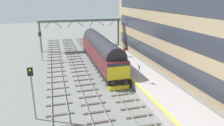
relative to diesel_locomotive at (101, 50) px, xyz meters
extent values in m
plane|color=slate|center=(0.00, -5.97, -2.48)|extent=(140.00, 140.00, 0.00)
cube|color=gray|center=(-0.72, -5.97, -2.41)|extent=(0.07, 60.00, 0.15)
cube|color=gray|center=(0.72, -5.97, -2.41)|extent=(0.07, 60.00, 0.15)
cube|color=#454437|center=(0.00, -16.74, -2.44)|extent=(2.50, 0.26, 0.09)
cube|color=#454437|center=(0.00, -15.21, -2.44)|extent=(2.50, 0.26, 0.09)
cube|color=#454437|center=(0.00, -13.67, -2.44)|extent=(2.50, 0.26, 0.09)
cube|color=#454437|center=(0.00, -12.13, -2.44)|extent=(2.50, 0.26, 0.09)
cube|color=#454437|center=(0.00, -10.59, -2.44)|extent=(2.50, 0.26, 0.09)
cube|color=#454437|center=(0.00, -9.05, -2.44)|extent=(2.50, 0.26, 0.09)
cube|color=#454437|center=(0.00, -7.51, -2.44)|extent=(2.50, 0.26, 0.09)
cube|color=#454437|center=(0.00, -5.97, -2.44)|extent=(2.50, 0.26, 0.09)
cube|color=#454437|center=(0.00, -4.44, -2.44)|extent=(2.50, 0.26, 0.09)
cube|color=#454437|center=(0.00, -2.90, -2.44)|extent=(2.50, 0.26, 0.09)
cube|color=#454437|center=(0.00, -1.36, -2.44)|extent=(2.50, 0.26, 0.09)
cube|color=#454437|center=(0.00, 0.18, -2.44)|extent=(2.50, 0.26, 0.09)
cube|color=#454437|center=(0.00, 1.72, -2.44)|extent=(2.50, 0.26, 0.09)
cube|color=#454437|center=(0.00, 3.26, -2.44)|extent=(2.50, 0.26, 0.09)
cube|color=#454437|center=(0.00, 4.79, -2.44)|extent=(2.50, 0.26, 0.09)
cube|color=#454437|center=(0.00, 6.33, -2.44)|extent=(2.50, 0.26, 0.09)
cube|color=#454437|center=(0.00, 7.87, -2.44)|extent=(2.50, 0.26, 0.09)
cube|color=#454437|center=(0.00, 9.41, -2.44)|extent=(2.50, 0.26, 0.09)
cube|color=#454437|center=(0.00, 10.95, -2.44)|extent=(2.50, 0.26, 0.09)
cube|color=#454437|center=(0.00, 12.49, -2.44)|extent=(2.50, 0.26, 0.09)
cube|color=#454437|center=(0.00, 14.03, -2.44)|extent=(2.50, 0.26, 0.09)
cube|color=#454437|center=(0.00, 15.56, -2.44)|extent=(2.50, 0.26, 0.09)
cube|color=#454437|center=(0.00, 17.10, -2.44)|extent=(2.50, 0.26, 0.09)
cube|color=#454437|center=(0.00, 18.64, -2.44)|extent=(2.50, 0.26, 0.09)
cube|color=#454437|center=(0.00, 20.18, -2.44)|extent=(2.50, 0.26, 0.09)
cube|color=#454437|center=(0.00, 21.72, -2.44)|extent=(2.50, 0.26, 0.09)
cube|color=#454437|center=(0.00, 23.26, -2.44)|extent=(2.50, 0.26, 0.09)
cube|color=gray|center=(-4.22, -5.97, -2.41)|extent=(0.07, 60.00, 0.15)
cube|color=gray|center=(-2.79, -5.97, -2.41)|extent=(0.07, 60.00, 0.15)
cube|color=#453C3E|center=(-3.51, -15.14, -2.44)|extent=(2.50, 0.26, 0.09)
cube|color=#453C3E|center=(-3.51, -13.47, -2.44)|extent=(2.50, 0.26, 0.09)
cube|color=#453C3E|center=(-3.51, -11.81, -2.44)|extent=(2.50, 0.26, 0.09)
cube|color=#453C3E|center=(-3.51, -10.14, -2.44)|extent=(2.50, 0.26, 0.09)
cube|color=#453C3E|center=(-3.51, -8.47, -2.44)|extent=(2.50, 0.26, 0.09)
cube|color=#453C3E|center=(-3.51, -6.81, -2.44)|extent=(2.50, 0.26, 0.09)
cube|color=#453C3E|center=(-3.51, -5.14, -2.44)|extent=(2.50, 0.26, 0.09)
cube|color=#453C3E|center=(-3.51, -3.47, -2.44)|extent=(2.50, 0.26, 0.09)
cube|color=#453C3E|center=(-3.51, -1.81, -2.44)|extent=(2.50, 0.26, 0.09)
cube|color=#453C3E|center=(-3.51, -0.14, -2.44)|extent=(2.50, 0.26, 0.09)
cube|color=#453C3E|center=(-3.51, 1.53, -2.44)|extent=(2.50, 0.26, 0.09)
cube|color=#453C3E|center=(-3.51, 3.19, -2.44)|extent=(2.50, 0.26, 0.09)
cube|color=#453C3E|center=(-3.51, 4.86, -2.44)|extent=(2.50, 0.26, 0.09)
cube|color=#453C3E|center=(-3.51, 6.53, -2.44)|extent=(2.50, 0.26, 0.09)
cube|color=#453C3E|center=(-3.51, 8.19, -2.44)|extent=(2.50, 0.26, 0.09)
cube|color=#453C3E|center=(-3.51, 9.86, -2.44)|extent=(2.50, 0.26, 0.09)
cube|color=#453C3E|center=(-3.51, 11.53, -2.44)|extent=(2.50, 0.26, 0.09)
cube|color=#453C3E|center=(-3.51, 13.19, -2.44)|extent=(2.50, 0.26, 0.09)
cube|color=#453C3E|center=(-3.51, 14.86, -2.44)|extent=(2.50, 0.26, 0.09)
cube|color=#453C3E|center=(-3.51, 16.53, -2.44)|extent=(2.50, 0.26, 0.09)
cube|color=#453C3E|center=(-3.51, 18.19, -2.44)|extent=(2.50, 0.26, 0.09)
cube|color=#453C3E|center=(-3.51, 19.86, -2.44)|extent=(2.50, 0.26, 0.09)
cube|color=#453C3E|center=(-3.51, 21.53, -2.44)|extent=(2.50, 0.26, 0.09)
cube|color=#453C3E|center=(-3.51, 23.19, -2.44)|extent=(2.50, 0.26, 0.09)
cube|color=gray|center=(-7.50, -5.97, -2.41)|extent=(0.07, 60.00, 0.15)
cube|color=gray|center=(-6.07, -5.97, -2.41)|extent=(0.07, 60.00, 0.15)
cube|color=#4D473D|center=(-6.79, -12.97, -2.44)|extent=(2.50, 0.26, 0.09)
cube|color=#4D473D|center=(-6.79, -10.97, -2.44)|extent=(2.50, 0.26, 0.09)
cube|color=#4D473D|center=(-6.79, -8.97, -2.44)|extent=(2.50, 0.26, 0.09)
cube|color=#4D473D|center=(-6.79, -6.97, -2.44)|extent=(2.50, 0.26, 0.09)
cube|color=#4D473D|center=(-6.79, -4.97, -2.44)|extent=(2.50, 0.26, 0.09)
cube|color=#4D473D|center=(-6.79, -2.97, -2.44)|extent=(2.50, 0.26, 0.09)
cube|color=#4D473D|center=(-6.79, -0.97, -2.44)|extent=(2.50, 0.26, 0.09)
cube|color=#4D473D|center=(-6.79, 1.03, -2.44)|extent=(2.50, 0.26, 0.09)
cube|color=#4D473D|center=(-6.79, 3.03, -2.44)|extent=(2.50, 0.26, 0.09)
cube|color=#4D473D|center=(-6.79, 5.03, -2.44)|extent=(2.50, 0.26, 0.09)
cube|color=#4D473D|center=(-6.79, 7.03, -2.44)|extent=(2.50, 0.26, 0.09)
cube|color=#4D473D|center=(-6.79, 9.03, -2.44)|extent=(2.50, 0.26, 0.09)
cube|color=#4D473D|center=(-6.79, 11.03, -2.44)|extent=(2.50, 0.26, 0.09)
cube|color=#4D473D|center=(-6.79, 13.03, -2.44)|extent=(2.50, 0.26, 0.09)
cube|color=#4D473D|center=(-6.79, 15.03, -2.44)|extent=(2.50, 0.26, 0.09)
cube|color=#4D473D|center=(-6.79, 17.03, -2.44)|extent=(2.50, 0.26, 0.09)
cube|color=#4D473D|center=(-6.79, 19.03, -2.44)|extent=(2.50, 0.26, 0.09)
cube|color=#4D473D|center=(-6.79, 21.03, -2.44)|extent=(2.50, 0.26, 0.09)
cube|color=#4D473D|center=(-6.79, 23.03, -2.44)|extent=(2.50, 0.26, 0.09)
cube|color=#A19895|center=(3.60, -5.97, -1.98)|extent=(4.00, 44.00, 1.00)
cube|color=yellow|center=(1.75, -5.97, -1.48)|extent=(0.30, 44.00, 0.01)
cube|color=#927D5E|center=(9.72, -5.68, 3.04)|extent=(4.38, 40.29, 11.04)
cube|color=#2C2F39|center=(7.50, -5.68, -0.46)|extent=(0.06, 37.07, 2.06)
cube|color=#2C2F39|center=(7.50, -5.68, 3.22)|extent=(0.06, 37.07, 2.06)
cube|color=#2C2F39|center=(7.50, -5.68, 6.90)|extent=(0.06, 37.07, 2.06)
cube|color=black|center=(0.00, 0.04, -1.66)|extent=(2.56, 18.29, 0.60)
cube|color=#521E21|center=(0.00, 0.04, -0.31)|extent=(2.70, 18.29, 2.10)
cylinder|color=#222328|center=(0.00, 0.04, 0.92)|extent=(2.56, 16.82, 2.57)
cube|color=yellow|center=(0.00, -9.15, -0.46)|extent=(2.65, 0.08, 1.58)
cube|color=#232D3D|center=(0.00, -9.13, 0.26)|extent=(2.38, 0.04, 0.64)
cube|color=#232D3D|center=(1.37, 0.04, -0.01)|extent=(0.04, 12.80, 0.44)
cylinder|color=black|center=(-0.75, -9.36, -1.56)|extent=(0.48, 0.35, 0.48)
cylinder|color=black|center=(0.75, -9.36, -1.56)|extent=(0.48, 0.35, 0.48)
cube|color=yellow|center=(0.00, -9.21, -2.20)|extent=(2.43, 0.36, 0.47)
cylinder|color=black|center=(0.00, -7.47, -1.96)|extent=(1.64, 1.04, 1.04)
cylinder|color=black|center=(0.00, -6.37, -1.96)|extent=(1.64, 1.04, 1.04)
cylinder|color=black|center=(0.00, -5.27, -1.96)|extent=(1.64, 1.04, 1.04)
cylinder|color=black|center=(0.00, 5.34, -1.96)|extent=(1.64, 1.04, 1.04)
cylinder|color=black|center=(0.00, 6.44, -1.96)|extent=(1.64, 1.04, 1.04)
cylinder|color=black|center=(0.00, 7.54, -1.96)|extent=(1.64, 1.04, 1.04)
cylinder|color=gray|center=(-8.85, -13.10, -0.09)|extent=(0.14, 0.14, 4.78)
cube|color=black|center=(-8.85, -13.16, 1.94)|extent=(0.44, 0.10, 0.71)
cylinder|color=yellow|center=(-8.85, -13.22, 2.09)|extent=(0.20, 0.06, 0.20)
cylinder|color=#0A3E13|center=(-8.85, -13.22, 1.81)|extent=(0.20, 0.06, 0.20)
cylinder|color=gray|center=(-8.85, 5.47, -0.04)|extent=(0.14, 0.14, 4.88)
cube|color=black|center=(-8.85, 5.41, 2.05)|extent=(0.44, 0.10, 0.71)
cylinder|color=green|center=(-8.85, 5.35, 2.20)|extent=(0.20, 0.06, 0.20)
cylinder|color=#53470A|center=(-8.85, 5.35, 1.92)|extent=(0.20, 0.06, 0.20)
cylinder|color=slate|center=(2.02, -10.06, -0.46)|extent=(0.08, 0.08, 2.02)
cube|color=black|center=(1.99, -10.06, 0.37)|extent=(0.05, 0.44, 0.36)
cube|color=white|center=(1.97, -10.06, 0.37)|extent=(0.01, 0.20, 0.24)
cylinder|color=#312336|center=(4.08, 0.74, -1.05)|extent=(0.13, 0.13, 0.84)
cylinder|color=#312336|center=(4.12, 0.93, -1.05)|extent=(0.13, 0.13, 0.84)
cylinder|color=maroon|center=(4.10, 0.84, -0.35)|extent=(0.40, 0.40, 0.56)
sphere|color=tan|center=(4.10, 0.84, 0.06)|extent=(0.22, 0.22, 0.22)
cylinder|color=maroon|center=(4.05, 0.63, -0.35)|extent=(0.09, 0.09, 0.52)
cylinder|color=maroon|center=(4.14, 1.04, -0.35)|extent=(0.09, 0.09, 0.52)
cylinder|color=slate|center=(-9.19, 11.92, 0.33)|extent=(0.36, 0.36, 5.64)
cylinder|color=slate|center=(6.50, 11.92, 0.33)|extent=(0.36, 0.36, 5.64)
cube|color=slate|center=(-1.34, 11.92, 3.40)|extent=(16.09, 2.00, 0.50)
cylinder|color=slate|center=(-7.72, 11.92, 2.55)|extent=(1.04, 0.10, 1.08)
cylinder|color=slate|center=(-5.60, 11.92, 2.55)|extent=(1.11, 0.10, 1.00)
cylinder|color=slate|center=(-3.47, 11.92, 2.55)|extent=(1.04, 0.10, 1.08)
cylinder|color=slate|center=(-1.34, 11.92, 2.55)|extent=(1.19, 0.10, 0.91)
cylinder|color=slate|center=(0.78, 11.92, 2.55)|extent=(0.89, 0.10, 1.20)
cylinder|color=slate|center=(2.91, 11.92, 2.55)|extent=(1.17, 0.10, 0.94)
cylinder|color=slate|center=(5.04, 11.92, 2.55)|extent=(1.04, 0.10, 1.08)
camera|label=1|loc=(-6.85, -30.47, 7.70)|focal=33.90mm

